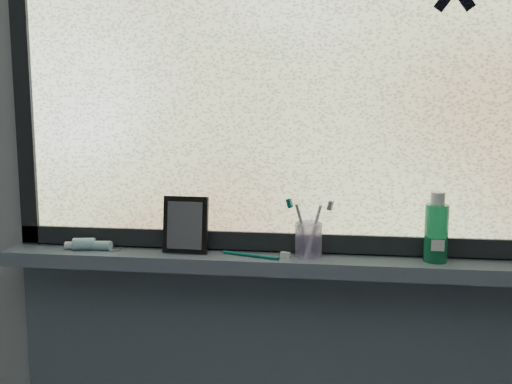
{
  "coord_description": "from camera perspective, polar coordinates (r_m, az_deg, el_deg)",
  "views": [
    {
      "loc": [
        0.11,
        -0.27,
        1.41
      ],
      "look_at": [
        -0.07,
        1.05,
        1.22
      ],
      "focal_mm": 40.0,
      "sensor_mm": 36.0,
      "label": 1
    }
  ],
  "objects": [
    {
      "name": "toothpaste_tube",
      "position": [
        1.68,
        -16.18,
        -5.03
      ],
      "size": [
        0.19,
        0.06,
        0.03
      ],
      "primitive_type": null,
      "rotation": [
        0.0,
        0.0,
        0.12
      ],
      "color": "white",
      "rests_on": "windowsill"
    },
    {
      "name": "wall_back",
      "position": [
        1.58,
        3.91,
        2.31
      ],
      "size": [
        3.0,
        0.01,
        2.5
      ],
      "primitive_type": "cube",
      "color": "#9EA3A8",
      "rests_on": "ground"
    },
    {
      "name": "mouthwash_bottle",
      "position": [
        1.55,
        17.6,
        -3.38
      ],
      "size": [
        0.06,
        0.06,
        0.15
      ],
      "primitive_type": "cylinder",
      "rotation": [
        0.0,
        0.0,
        0.03
      ],
      "color": "#1A8B57",
      "rests_on": "windowsill"
    },
    {
      "name": "vanity_mirror",
      "position": [
        1.59,
        -7.05,
        -3.26
      ],
      "size": [
        0.13,
        0.07,
        0.16
      ],
      "primitive_type": "cube",
      "rotation": [
        0.0,
        0.0,
        -0.04
      ],
      "color": "black",
      "rests_on": "windowsill"
    },
    {
      "name": "frame_left",
      "position": [
        1.79,
        -22.25,
        11.38
      ],
      "size": [
        0.05,
        0.03,
        1.1
      ],
      "primitive_type": "cube",
      "color": "black",
      "rests_on": "wall_back"
    },
    {
      "name": "window_pane",
      "position": [
        1.56,
        3.95,
        12.52
      ],
      "size": [
        1.5,
        0.01,
        1.0
      ],
      "primitive_type": "cube",
      "color": "silver",
      "rests_on": "wall_back"
    },
    {
      "name": "windowsill",
      "position": [
        1.56,
        3.62,
        -7.16
      ],
      "size": [
        1.62,
        0.14,
        0.04
      ],
      "primitive_type": "cube",
      "color": "slate",
      "rests_on": "wall_back"
    },
    {
      "name": "frame_bottom",
      "position": [
        1.59,
        3.77,
        -4.97
      ],
      "size": [
        1.6,
        0.03,
        0.05
      ],
      "primitive_type": "cube",
      "color": "black",
      "rests_on": "windowsill"
    },
    {
      "name": "toothbrush_cup",
      "position": [
        1.54,
        5.27,
        -4.81
      ],
      "size": [
        0.09,
        0.09,
        0.09
      ],
      "primitive_type": "cylinder",
      "rotation": [
        0.0,
        0.0,
        -0.26
      ],
      "color": "#B9A9E0",
      "rests_on": "windowsill"
    },
    {
      "name": "toothbrush_lying",
      "position": [
        1.54,
        -0.52,
        -6.25
      ],
      "size": [
        0.2,
        0.08,
        0.01
      ],
      "primitive_type": null,
      "rotation": [
        0.0,
        0.0,
        -0.31
      ],
      "color": "#0B6557",
      "rests_on": "windowsill"
    }
  ]
}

